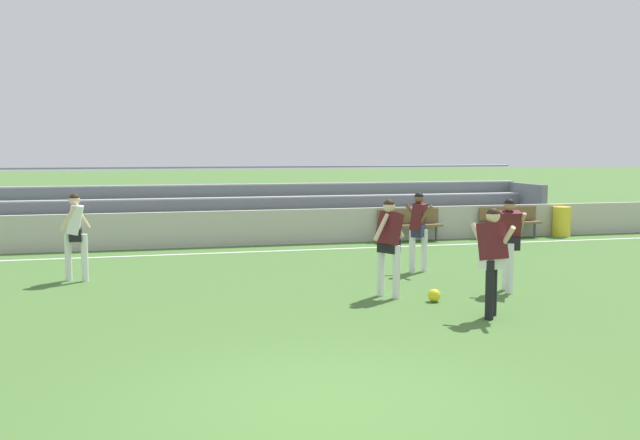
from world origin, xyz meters
name	(u,v)px	position (x,y,z in m)	size (l,w,h in m)	color
ground_plane	(327,405)	(0.00, 0.00, 0.00)	(160.00, 160.00, 0.00)	#477033
field_line_sideline	(215,253)	(0.00, 10.86, 0.00)	(44.00, 0.12, 0.01)	white
sideline_wall	(210,229)	(0.00, 12.10, 0.47)	(48.00, 0.16, 0.94)	#BCB7AD
bleacher_stand	(164,210)	(-1.10, 14.17, 0.83)	(23.21, 2.57, 2.03)	#B2B2B7
bench_near_bin	(409,222)	(5.49, 11.83, 0.55)	(1.80, 0.40, 0.90)	brown
bench_far_right	(509,219)	(8.57, 11.83, 0.55)	(1.80, 0.40, 0.90)	brown
trash_bin	(561,221)	(10.26, 11.81, 0.44)	(0.51, 0.51, 0.87)	yellow
player_dark_challenging	(492,252)	(3.39, 3.02, 1.01)	(0.46, 0.63, 1.69)	black
player_dark_dropping_back	(389,239)	(2.38, 4.85, 1.02)	(0.72, 0.51, 1.71)	white
player_dark_overlapping	(419,225)	(3.85, 7.11, 0.99)	(0.47, 0.69, 1.67)	white
player_dark_deep_cover	(509,236)	(4.63, 4.76, 1.01)	(0.51, 0.53, 1.69)	white
player_white_wide_right	(75,229)	(-3.00, 7.78, 1.03)	(0.55, 0.44, 1.71)	white
soccer_ball	(434,295)	(3.00, 4.28, 0.11)	(0.22, 0.22, 0.22)	yellow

